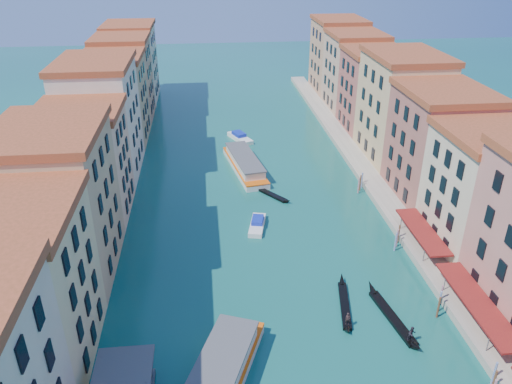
% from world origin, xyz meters
% --- Properties ---
extents(left_bank_palazzos, '(12.80, 128.40, 21.00)m').
position_xyz_m(left_bank_palazzos, '(-26.00, 64.68, 9.71)').
color(left_bank_palazzos, beige).
rests_on(left_bank_palazzos, ground).
extents(right_bank_palazzos, '(12.80, 128.40, 21.00)m').
position_xyz_m(right_bank_palazzos, '(30.00, 65.00, 9.75)').
color(right_bank_palazzos, '#9A432E').
rests_on(right_bank_palazzos, ground).
extents(quay, '(4.00, 140.00, 1.00)m').
position_xyz_m(quay, '(22.00, 65.00, 0.50)').
color(quay, gray).
rests_on(quay, ground).
extents(restaurant_awnings, '(3.20, 44.55, 3.12)m').
position_xyz_m(restaurant_awnings, '(22.19, 23.00, 2.99)').
color(restaurant_awnings, maroon).
rests_on(restaurant_awnings, ground).
extents(mooring_poles_right, '(1.44, 54.24, 3.20)m').
position_xyz_m(mooring_poles_right, '(19.10, 28.80, 1.30)').
color(mooring_poles_right, brown).
rests_on(mooring_poles_right, ground).
extents(vaporetto_far, '(7.45, 19.42, 2.82)m').
position_xyz_m(vaporetto_far, '(-0.17, 68.88, 1.27)').
color(vaporetto_far, white).
rests_on(vaporetto_far, ground).
extents(gondola_fore, '(2.83, 11.00, 2.20)m').
position_xyz_m(gondola_fore, '(8.30, 27.96, 0.37)').
color(gondola_fore, black).
rests_on(gondola_fore, ground).
extents(gondola_right, '(2.98, 12.39, 2.48)m').
position_xyz_m(gondola_right, '(13.26, 24.98, 0.47)').
color(gondola_right, black).
rests_on(gondola_right, ground).
extents(gondola_far, '(7.13, 9.20, 1.54)m').
position_xyz_m(gondola_far, '(2.91, 58.37, 0.31)').
color(gondola_far, black).
rests_on(gondola_far, ground).
extents(motorboat_mid, '(3.38, 6.73, 1.33)m').
position_xyz_m(motorboat_mid, '(-0.10, 47.53, 0.52)').
color(motorboat_mid, white).
rests_on(motorboat_mid, ground).
extents(motorboat_far, '(5.36, 8.09, 1.61)m').
position_xyz_m(motorboat_far, '(0.11, 84.82, 0.63)').
color(motorboat_far, white).
rests_on(motorboat_far, ground).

